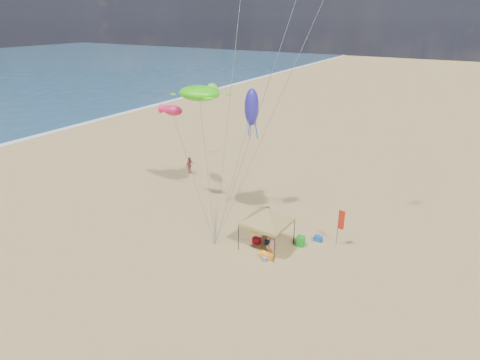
% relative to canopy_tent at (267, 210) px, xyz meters
% --- Properties ---
extents(ground, '(280.00, 280.00, 0.00)m').
position_rel_canopy_tent_xyz_m(ground, '(-2.61, -2.09, -2.81)').
color(ground, tan).
rests_on(ground, ground).
extents(canopy_tent, '(5.46, 5.46, 3.37)m').
position_rel_canopy_tent_xyz_m(canopy_tent, '(0.00, 0.00, 0.00)').
color(canopy_tent, black).
rests_on(canopy_tent, ground).
extents(feather_flag, '(0.41, 0.05, 2.68)m').
position_rel_canopy_tent_xyz_m(feather_flag, '(4.09, 2.66, -1.00)').
color(feather_flag, black).
rests_on(feather_flag, ground).
extents(cooler_red, '(0.54, 0.38, 0.38)m').
position_rel_canopy_tent_xyz_m(cooler_red, '(-0.81, 0.12, -2.62)').
color(cooler_red, red).
rests_on(cooler_red, ground).
extents(cooler_blue, '(0.54, 0.38, 0.38)m').
position_rel_canopy_tent_xyz_m(cooler_blue, '(2.72, 2.51, -2.62)').
color(cooler_blue, '#1553B1').
rests_on(cooler_blue, ground).
extents(bag_navy, '(0.69, 0.54, 0.36)m').
position_rel_canopy_tent_xyz_m(bag_navy, '(0.02, 0.35, -2.63)').
color(bag_navy, '#0D243D').
rests_on(bag_navy, ground).
extents(bag_orange, '(0.54, 0.69, 0.36)m').
position_rel_canopy_tent_xyz_m(bag_orange, '(-2.04, 3.75, -2.63)').
color(bag_orange, red).
rests_on(bag_orange, ground).
extents(chair_green, '(0.50, 0.50, 0.70)m').
position_rel_canopy_tent_xyz_m(chair_green, '(1.90, 1.32, -2.46)').
color(chair_green, '#1C9A20').
rests_on(chair_green, ground).
extents(chair_yellow, '(0.50, 0.50, 0.70)m').
position_rel_canopy_tent_xyz_m(chair_yellow, '(-1.72, 1.46, -2.46)').
color(chair_yellow, orange).
rests_on(chair_yellow, ground).
extents(crate_grey, '(0.34, 0.30, 0.28)m').
position_rel_canopy_tent_xyz_m(crate_grey, '(0.69, -1.54, -2.67)').
color(crate_grey, gray).
rests_on(crate_grey, ground).
extents(beach_cart, '(0.90, 0.50, 0.24)m').
position_rel_canopy_tent_xyz_m(beach_cart, '(0.63, -1.17, -2.61)').
color(beach_cart, orange).
rests_on(beach_cart, ground).
extents(person_near_a, '(0.69, 0.45, 1.89)m').
position_rel_canopy_tent_xyz_m(person_near_a, '(0.82, -0.87, -1.86)').
color(person_near_a, tan).
rests_on(person_near_a, ground).
extents(person_near_b, '(1.17, 1.16, 1.91)m').
position_rel_canopy_tent_xyz_m(person_near_b, '(-0.94, 2.03, -1.85)').
color(person_near_b, '#343A46').
rests_on(person_near_b, ground).
extents(person_near_c, '(1.04, 0.65, 1.54)m').
position_rel_canopy_tent_xyz_m(person_near_c, '(-0.50, 2.33, -2.04)').
color(person_near_c, silver).
rests_on(person_near_c, ground).
extents(person_far_a, '(0.47, 1.00, 1.66)m').
position_rel_canopy_tent_xyz_m(person_far_a, '(-12.77, 8.23, -1.98)').
color(person_far_a, '#AA4741').
rests_on(person_far_a, ground).
extents(turtle_kite, '(3.22, 2.61, 1.05)m').
position_rel_canopy_tent_xyz_m(turtle_kite, '(-6.95, 2.48, 6.46)').
color(turtle_kite, '#3AEF10').
rests_on(turtle_kite, ground).
extents(fish_kite, '(2.02, 1.44, 0.81)m').
position_rel_canopy_tent_xyz_m(fish_kite, '(-9.92, 2.90, 4.80)').
color(fish_kite, '#FF1E5E').
rests_on(fish_kite, ground).
extents(squid_kite, '(1.24, 1.24, 2.72)m').
position_rel_canopy_tent_xyz_m(squid_kite, '(-3.70, 4.37, 5.46)').
color(squid_kite, '#2A23A4').
rests_on(squid_kite, ground).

